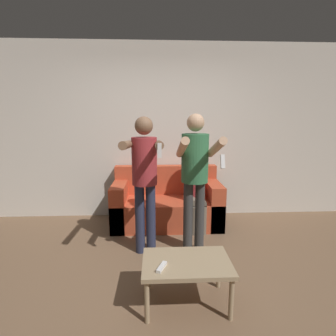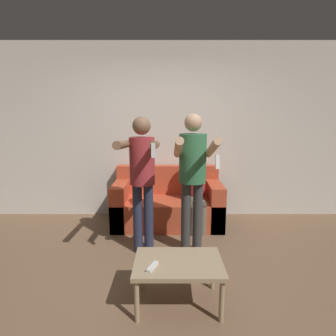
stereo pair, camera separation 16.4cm
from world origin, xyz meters
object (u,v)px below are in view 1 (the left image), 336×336
object	(u,v)px
coffee_table	(187,266)
remote_on_table	(162,267)
person_seated	(196,187)
person_standing_left	(144,171)
couch	(167,205)
person_standing_right	(195,169)

from	to	relation	value
coffee_table	remote_on_table	size ratio (longest dim) A/B	4.83
person_seated	coffee_table	size ratio (longest dim) A/B	1.52
person_standing_left	person_seated	size ratio (longest dim) A/B	1.42
remote_on_table	person_seated	bearing A→B (deg)	72.75
remote_on_table	couch	bearing A→B (deg)	86.41
couch	remote_on_table	world-z (taller)	couch
person_standing_left	remote_on_table	bearing A→B (deg)	-80.30
person_seated	coffee_table	world-z (taller)	person_seated
coffee_table	remote_on_table	world-z (taller)	remote_on_table
couch	person_standing_right	bearing A→B (deg)	-72.15
coffee_table	person_standing_left	bearing A→B (deg)	113.32
couch	person_standing_left	bearing A→B (deg)	-107.70
person_standing_left	person_standing_right	distance (m)	0.57
person_standing_left	person_standing_right	size ratio (longest dim) A/B	0.98
person_seated	coffee_table	bearing A→B (deg)	-101.26
person_seated	remote_on_table	bearing A→B (deg)	-107.25
coffee_table	person_standing_right	bearing A→B (deg)	77.80
couch	person_seated	distance (m)	0.54
couch	person_standing_left	world-z (taller)	person_standing_left
couch	person_seated	size ratio (longest dim) A/B	1.41
person_standing_right	coffee_table	distance (m)	1.12
couch	coffee_table	distance (m)	1.77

